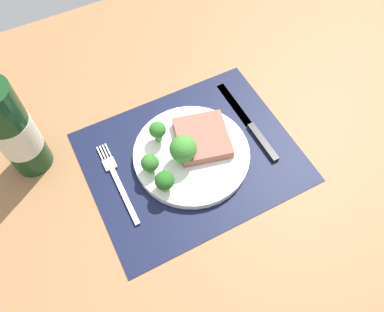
{
  "coord_description": "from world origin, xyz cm",
  "views": [
    {
      "loc": [
        -18.09,
        -35.15,
        66.63
      ],
      "look_at": [
        -0.3,
        -0.83,
        1.9
      ],
      "focal_mm": 35.59,
      "sensor_mm": 36.0,
      "label": 1
    }
  ],
  "objects": [
    {
      "name": "broccoli_near_fork",
      "position": [
        -2.23,
        -0.87,
        5.95
      ],
      "size": [
        5.18,
        5.18,
        6.79
      ],
      "color": "#6B994C",
      "rests_on": "plate"
    },
    {
      "name": "steak",
      "position": [
        3.24,
        1.45,
        2.96
      ],
      "size": [
        12.54,
        12.95,
        2.11
      ],
      "primitive_type": "cube",
      "rotation": [
        0.0,
        0.0,
        -0.25
      ],
      "color": "#8C5647",
      "rests_on": "plate"
    },
    {
      "name": "knife",
      "position": [
        14.62,
        0.53,
        0.6
      ],
      "size": [
        1.8,
        23.0,
        0.8
      ],
      "rotation": [
        0.0,
        0.0,
        0.06
      ],
      "color": "black",
      "rests_on": "placemat"
    },
    {
      "name": "placemat",
      "position": [
        0.0,
        0.0,
        0.15
      ],
      "size": [
        41.68,
        33.89,
        0.3
      ],
      "primitive_type": "cube",
      "color": "black",
      "rests_on": "ground_plane"
    },
    {
      "name": "wine_bottle",
      "position": [
        -28.65,
        13.78,
        11.02
      ],
      "size": [
        7.63,
        7.63,
        29.66
      ],
      "color": "#143819",
      "rests_on": "ground_plane"
    },
    {
      "name": "broccoli_near_steak",
      "position": [
        -8.8,
        -0.34,
        4.56
      ],
      "size": [
        3.43,
        3.43,
        4.53
      ],
      "color": "#5B8942",
      "rests_on": "plate"
    },
    {
      "name": "broccoli_front_edge",
      "position": [
        -7.96,
        -4.69,
        4.61
      ],
      "size": [
        3.67,
        3.67,
        4.75
      ],
      "color": "#6B994C",
      "rests_on": "plate"
    },
    {
      "name": "ground_plane",
      "position": [
        0.0,
        0.0,
        -1.5
      ],
      "size": [
        140.0,
        110.0,
        3.0
      ],
      "primitive_type": "cube",
      "color": "brown"
    },
    {
      "name": "broccoli_center",
      "position": [
        -4.5,
        5.8,
        5.09
      ],
      "size": [
        3.35,
        3.35,
        5.1
      ],
      "color": "#5B8942",
      "rests_on": "plate"
    },
    {
      "name": "fork",
      "position": [
        -15.43,
        1.42,
        0.55
      ],
      "size": [
        2.4,
        19.2,
        0.5
      ],
      "rotation": [
        0.0,
        0.0,
        0.03
      ],
      "color": "silver",
      "rests_on": "placemat"
    },
    {
      "name": "plate",
      "position": [
        0.0,
        0.0,
        1.1
      ],
      "size": [
        23.39,
        23.39,
        1.6
      ],
      "primitive_type": "cylinder",
      "color": "white",
      "rests_on": "placemat"
    }
  ]
}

